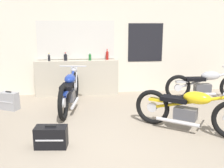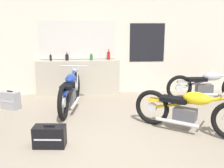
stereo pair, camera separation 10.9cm
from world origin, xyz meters
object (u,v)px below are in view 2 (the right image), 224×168
at_px(motorcycle_yellow, 189,110).
at_px(motorcycle_silver, 207,85).
at_px(bottle_center, 91,57).
at_px(bottle_right_center, 109,55).
at_px(motorcycle_blue, 70,90).
at_px(bottle_left_center, 67,57).
at_px(hard_case_black, 50,136).
at_px(hard_case_silver, 11,100).
at_px(bottle_leftmost, 51,57).

height_order(motorcycle_yellow, motorcycle_silver, motorcycle_yellow).
xyz_separation_m(bottle_center, bottle_right_center, (0.47, 0.07, 0.04)).
distance_m(motorcycle_yellow, motorcycle_blue, 2.63).
distance_m(bottle_left_center, bottle_center, 0.64).
relative_size(bottle_left_center, hard_case_black, 0.41).
height_order(bottle_right_center, motorcycle_silver, bottle_right_center).
distance_m(bottle_right_center, motorcycle_blue, 1.72).
xyz_separation_m(bottle_left_center, hard_case_silver, (-1.23, -1.07, -0.84)).
xyz_separation_m(bottle_leftmost, bottle_center, (1.06, -0.00, 0.00)).
height_order(motorcycle_yellow, hard_case_black, motorcycle_yellow).
distance_m(bottle_leftmost, motorcycle_silver, 4.06).
relative_size(bottle_center, motorcycle_blue, 0.10).
xyz_separation_m(bottle_right_center, hard_case_silver, (-2.33, -1.11, -0.87)).
bearing_deg(motorcycle_blue, hard_case_black, -97.05).
xyz_separation_m(bottle_leftmost, bottle_right_center, (1.53, 0.07, 0.04)).
distance_m(bottle_leftmost, hard_case_black, 3.17).
bearing_deg(hard_case_black, bottle_left_center, 88.21).
xyz_separation_m(bottle_right_center, motorcycle_yellow, (1.19, -2.76, -0.65)).
relative_size(bottle_left_center, motorcycle_yellow, 0.12).
bearing_deg(hard_case_silver, motorcycle_silver, 2.70).
height_order(bottle_leftmost, motorcycle_silver, bottle_leftmost).
relative_size(bottle_leftmost, motorcycle_silver, 0.10).
xyz_separation_m(motorcycle_yellow, motorcycle_blue, (-2.16, 1.50, 0.02)).
bearing_deg(motorcycle_yellow, bottle_right_center, 113.31).
bearing_deg(motorcycle_yellow, bottle_leftmost, 135.27).
distance_m(bottle_right_center, motorcycle_yellow, 3.08).
xyz_separation_m(bottle_left_center, motorcycle_yellow, (2.30, -2.72, -0.62)).
xyz_separation_m(bottle_left_center, motorcycle_silver, (3.51, -0.85, -0.64)).
bearing_deg(bottle_right_center, motorcycle_silver, -20.37).
bearing_deg(bottle_center, motorcycle_silver, -15.97).
relative_size(motorcycle_yellow, hard_case_silver, 3.74).
bearing_deg(bottle_left_center, bottle_right_center, 2.19).
relative_size(bottle_leftmost, bottle_left_center, 0.96).
relative_size(bottle_right_center, motorcycle_blue, 0.14).
bearing_deg(bottle_left_center, bottle_leftmost, -176.31).
distance_m(motorcycle_yellow, hard_case_black, 2.43).
xyz_separation_m(bottle_leftmost, motorcycle_blue, (0.55, -1.19, -0.60)).
xyz_separation_m(hard_case_black, hard_case_silver, (-1.13, 1.99, 0.03)).
bearing_deg(bottle_left_center, motorcycle_silver, -13.61).
bearing_deg(bottle_center, motorcycle_blue, -113.11).
xyz_separation_m(motorcycle_yellow, motorcycle_silver, (1.21, 1.87, -0.01)).
bearing_deg(motorcycle_silver, bottle_right_center, 159.63).
relative_size(bottle_right_center, hard_case_silver, 0.62).
xyz_separation_m(motorcycle_silver, hard_case_black, (-3.60, -2.21, -0.23)).
bearing_deg(bottle_right_center, bottle_center, -171.35).
distance_m(bottle_leftmost, hard_case_silver, 1.56).
xyz_separation_m(bottle_center, motorcycle_silver, (2.87, -0.82, -0.63)).
distance_m(bottle_right_center, hard_case_black, 3.45).
xyz_separation_m(bottle_leftmost, hard_case_black, (0.33, -3.04, -0.86)).
xyz_separation_m(motorcycle_yellow, hard_case_black, (-2.39, -0.34, -0.24)).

